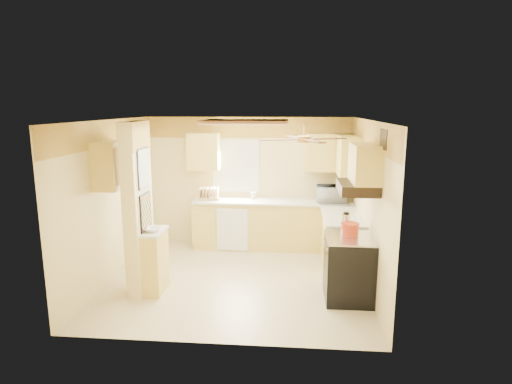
# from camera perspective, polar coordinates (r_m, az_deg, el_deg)

# --- Properties ---
(floor) EXTENTS (4.00, 4.00, 0.00)m
(floor) POSITION_cam_1_polar(r_m,az_deg,el_deg) (6.96, -2.58, -11.50)
(floor) COLOR beige
(floor) RESTS_ON ground
(ceiling) EXTENTS (4.00, 4.00, 0.00)m
(ceiling) POSITION_cam_1_polar(r_m,az_deg,el_deg) (6.41, -2.78, 9.54)
(ceiling) COLOR white
(ceiling) RESTS_ON wall_back
(wall_back) EXTENTS (4.00, 0.00, 4.00)m
(wall_back) POSITION_cam_1_polar(r_m,az_deg,el_deg) (8.42, -0.98, 1.45)
(wall_back) COLOR beige
(wall_back) RESTS_ON floor
(wall_front) EXTENTS (4.00, 0.00, 4.00)m
(wall_front) POSITION_cam_1_polar(r_m,az_deg,el_deg) (4.76, -5.70, -6.47)
(wall_front) COLOR beige
(wall_front) RESTS_ON floor
(wall_left) EXTENTS (0.00, 3.80, 3.80)m
(wall_left) POSITION_cam_1_polar(r_m,az_deg,el_deg) (7.12, -18.85, -1.03)
(wall_left) COLOR beige
(wall_left) RESTS_ON floor
(wall_right) EXTENTS (0.00, 3.80, 3.80)m
(wall_right) POSITION_cam_1_polar(r_m,az_deg,el_deg) (6.62, 14.77, -1.70)
(wall_right) COLOR beige
(wall_right) RESTS_ON floor
(wallpaper_border) EXTENTS (4.00, 0.02, 0.40)m
(wallpaper_border) POSITION_cam_1_polar(r_m,az_deg,el_deg) (8.29, -1.02, 8.59)
(wallpaper_border) COLOR #F9CB49
(wallpaper_border) RESTS_ON wall_back
(partition_column) EXTENTS (0.20, 0.70, 2.50)m
(partition_column) POSITION_cam_1_polar(r_m,az_deg,el_deg) (6.38, -15.46, -2.23)
(partition_column) COLOR beige
(partition_column) RESTS_ON floor
(partition_ledge) EXTENTS (0.25, 0.55, 0.90)m
(partition_ledge) POSITION_cam_1_polar(r_m,az_deg,el_deg) (6.54, -13.26, -9.12)
(partition_ledge) COLOR #D8C062
(partition_ledge) RESTS_ON floor
(ledge_top) EXTENTS (0.28, 0.58, 0.04)m
(ledge_top) POSITION_cam_1_polar(r_m,az_deg,el_deg) (6.39, -13.45, -5.16)
(ledge_top) COLOR silver
(ledge_top) RESTS_ON partition_ledge
(lower_cabinets_back) EXTENTS (3.00, 0.60, 0.90)m
(lower_cabinets_back) POSITION_cam_1_polar(r_m,az_deg,el_deg) (8.27, 2.29, -4.43)
(lower_cabinets_back) COLOR #D8C062
(lower_cabinets_back) RESTS_ON floor
(lower_cabinets_right) EXTENTS (0.60, 1.40, 0.90)m
(lower_cabinets_right) POSITION_cam_1_polar(r_m,az_deg,el_deg) (7.36, 11.35, -6.69)
(lower_cabinets_right) COLOR #D8C062
(lower_cabinets_right) RESTS_ON floor
(countertop_back) EXTENTS (3.04, 0.64, 0.04)m
(countertop_back) POSITION_cam_1_polar(r_m,az_deg,el_deg) (8.15, 2.31, -1.27)
(countertop_back) COLOR silver
(countertop_back) RESTS_ON lower_cabinets_back
(countertop_right) EXTENTS (0.64, 1.44, 0.04)m
(countertop_right) POSITION_cam_1_polar(r_m,az_deg,el_deg) (7.23, 11.42, -3.14)
(countertop_right) COLOR silver
(countertop_right) RESTS_ON lower_cabinets_right
(dishwasher_panel) EXTENTS (0.58, 0.02, 0.80)m
(dishwasher_panel) POSITION_cam_1_polar(r_m,az_deg,el_deg) (8.05, -3.18, -5.04)
(dishwasher_panel) COLOR white
(dishwasher_panel) RESTS_ON lower_cabinets_back
(window) EXTENTS (0.92, 0.02, 1.02)m
(window) POSITION_cam_1_polar(r_m,az_deg,el_deg) (8.39, -2.69, 3.47)
(window) COLOR white
(window) RESTS_ON wall_back
(upper_cab_back_left) EXTENTS (0.60, 0.35, 0.70)m
(upper_cab_back_left) POSITION_cam_1_polar(r_m,az_deg,el_deg) (8.30, -6.99, 5.40)
(upper_cab_back_left) COLOR #D8C062
(upper_cab_back_left) RESTS_ON wall_back
(upper_cab_back_right) EXTENTS (0.90, 0.35, 0.70)m
(upper_cab_back_right) POSITION_cam_1_polar(r_m,az_deg,el_deg) (8.15, 9.83, 5.21)
(upper_cab_back_right) COLOR #D8C062
(upper_cab_back_right) RESTS_ON wall_back
(upper_cab_right) EXTENTS (0.35, 1.00, 0.70)m
(upper_cab_right) POSITION_cam_1_polar(r_m,az_deg,el_deg) (7.71, 12.16, 4.77)
(upper_cab_right) COLOR #D8C062
(upper_cab_right) RESTS_ON wall_right
(upper_cab_left_wall) EXTENTS (0.35, 0.75, 0.70)m
(upper_cab_left_wall) POSITION_cam_1_polar(r_m,az_deg,el_deg) (6.72, -18.66, 3.48)
(upper_cab_left_wall) COLOR #D8C062
(upper_cab_left_wall) RESTS_ON wall_left
(upper_cab_over_stove) EXTENTS (0.35, 0.76, 0.52)m
(upper_cab_over_stove) POSITION_cam_1_polar(r_m,az_deg,el_deg) (5.93, 14.32, 3.72)
(upper_cab_over_stove) COLOR #D8C062
(upper_cab_over_stove) RESTS_ON wall_right
(stove) EXTENTS (0.68, 0.77, 0.92)m
(stove) POSITION_cam_1_polar(r_m,az_deg,el_deg) (6.28, 12.23, -9.85)
(stove) COLOR black
(stove) RESTS_ON floor
(range_hood) EXTENTS (0.50, 0.76, 0.14)m
(range_hood) POSITION_cam_1_polar(r_m,az_deg,el_deg) (5.97, 13.36, 0.60)
(range_hood) COLOR black
(range_hood) RESTS_ON upper_cab_over_stove
(poster_menu) EXTENTS (0.02, 0.42, 0.57)m
(poster_menu) POSITION_cam_1_polar(r_m,az_deg,el_deg) (6.23, -14.79, 3.12)
(poster_menu) COLOR black
(poster_menu) RESTS_ON partition_column
(poster_nashville) EXTENTS (0.02, 0.42, 0.57)m
(poster_nashville) POSITION_cam_1_polar(r_m,az_deg,el_deg) (6.35, -14.49, -2.70)
(poster_nashville) COLOR black
(poster_nashville) RESTS_ON partition_column
(ceiling_light_panel) EXTENTS (1.35, 0.95, 0.06)m
(ceiling_light_panel) POSITION_cam_1_polar(r_m,az_deg,el_deg) (6.90, -1.38, 9.31)
(ceiling_light_panel) COLOR brown
(ceiling_light_panel) RESTS_ON ceiling
(ceiling_fan) EXTENTS (1.15, 1.15, 0.26)m
(ceiling_fan) POSITION_cam_1_polar(r_m,az_deg,el_deg) (5.67, 6.42, 7.07)
(ceiling_fan) COLOR gold
(ceiling_fan) RESTS_ON ceiling
(vent_grate) EXTENTS (0.02, 0.40, 0.25)m
(vent_grate) POSITION_cam_1_polar(r_m,az_deg,el_deg) (5.58, 16.66, 6.75)
(vent_grate) COLOR black
(vent_grate) RESTS_ON wall_right
(microwave) EXTENTS (0.56, 0.39, 0.30)m
(microwave) POSITION_cam_1_polar(r_m,az_deg,el_deg) (8.12, 10.06, -0.24)
(microwave) COLOR white
(microwave) RESTS_ON countertop_back
(bowl) EXTENTS (0.29, 0.29, 0.06)m
(bowl) POSITION_cam_1_polar(r_m,az_deg,el_deg) (6.32, -13.72, -4.87)
(bowl) COLOR white
(bowl) RESTS_ON ledge_top
(dutch_oven) EXTENTS (0.26, 0.26, 0.17)m
(dutch_oven) POSITION_cam_1_polar(r_m,az_deg,el_deg) (6.19, 12.42, -4.84)
(dutch_oven) COLOR red
(dutch_oven) RESTS_ON stove
(kettle) EXTENTS (0.13, 0.13, 0.20)m
(kettle) POSITION_cam_1_polar(r_m,az_deg,el_deg) (6.59, 11.91, -3.56)
(kettle) COLOR silver
(kettle) RESTS_ON countertop_right
(dish_rack) EXTENTS (0.42, 0.33, 0.22)m
(dish_rack) POSITION_cam_1_polar(r_m,az_deg,el_deg) (8.29, -6.30, -0.40)
(dish_rack) COLOR tan
(dish_rack) RESTS_ON countertop_back
(utensil_crock) EXTENTS (0.10, 0.10, 0.20)m
(utensil_crock) POSITION_cam_1_polar(r_m,az_deg,el_deg) (8.29, -0.35, -0.44)
(utensil_crock) COLOR white
(utensil_crock) RESTS_ON countertop_back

